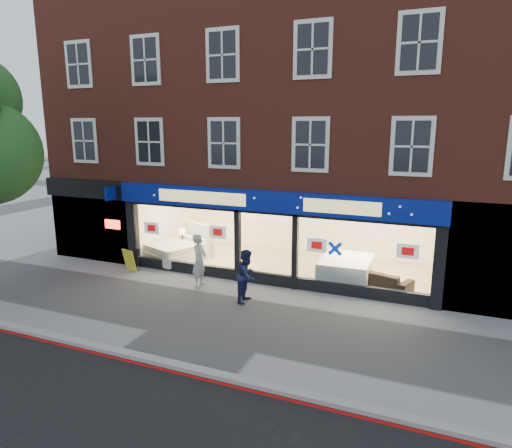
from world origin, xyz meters
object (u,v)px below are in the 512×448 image
Objects in this scene: display_bed at (180,249)px; pedestrian_grey at (199,261)px; sofa at (379,279)px; a_board at (131,260)px; mattress_stack at (346,270)px; pedestrian_blue at (247,276)px.

pedestrian_grey reaches higher than display_bed.
sofa is 9.00m from a_board.
mattress_stack is 1.01× the size of sofa.
a_board is (-7.73, -1.70, -0.07)m from mattress_stack.
display_bed is 6.81m from mattress_stack.
mattress_stack reaches higher than sofa.
pedestrian_grey is at bearing 36.38° from sofa.
pedestrian_blue is at bearing -12.74° from display_bed.
pedestrian_grey reaches higher than sofa.
display_bed reaches higher than mattress_stack.
sofa is (7.95, -0.43, -0.05)m from display_bed.
pedestrian_grey is (-5.69, -1.91, 0.50)m from sofa.
display_bed is at bearing 77.42° from a_board.
display_bed is 1.33× the size of sofa.
mattress_stack is at bearing 19.88° from display_bed.
mattress_stack is 2.41× the size of a_board.
sofa is 1.27× the size of pedestrian_blue.
pedestrian_blue is (-3.67, -2.50, 0.42)m from sofa.
pedestrian_grey is at bearing 5.67° from a_board.
a_board is 5.32m from pedestrian_blue.
pedestrian_blue reaches higher than a_board.
pedestrian_blue reaches higher than display_bed.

